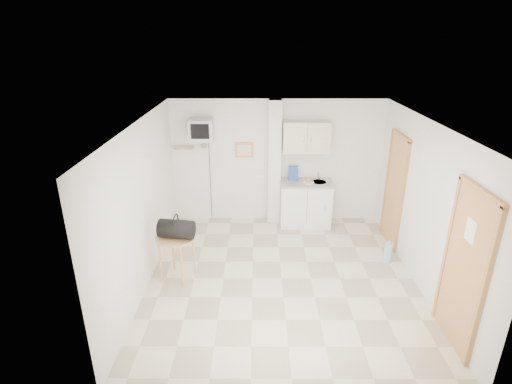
{
  "coord_description": "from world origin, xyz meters",
  "views": [
    {
      "loc": [
        -0.4,
        -5.42,
        3.65
      ],
      "look_at": [
        -0.41,
        0.6,
        1.25
      ],
      "focal_mm": 28.0,
      "sensor_mm": 36.0,
      "label": 1
    }
  ],
  "objects_px": {
    "crt_television": "(202,131)",
    "water_bottle": "(388,252)",
    "round_table": "(176,242)",
    "duffel_bag": "(176,229)"
  },
  "relations": [
    {
      "from": "crt_television",
      "to": "water_bottle",
      "type": "distance_m",
      "value": 4.02
    },
    {
      "from": "crt_television",
      "to": "round_table",
      "type": "xyz_separation_m",
      "value": [
        -0.2,
        -2.0,
        -1.3
      ]
    },
    {
      "from": "round_table",
      "to": "duffel_bag",
      "type": "bearing_deg",
      "value": -52.56
    },
    {
      "from": "crt_television",
      "to": "water_bottle",
      "type": "xyz_separation_m",
      "value": [
        3.29,
        -1.51,
        -1.76
      ]
    },
    {
      "from": "crt_television",
      "to": "water_bottle",
      "type": "height_order",
      "value": "crt_television"
    },
    {
      "from": "crt_television",
      "to": "round_table",
      "type": "bearing_deg",
      "value": -95.72
    },
    {
      "from": "round_table",
      "to": "water_bottle",
      "type": "height_order",
      "value": "round_table"
    },
    {
      "from": "crt_television",
      "to": "duffel_bag",
      "type": "relative_size",
      "value": 3.79
    },
    {
      "from": "crt_television",
      "to": "duffel_bag",
      "type": "height_order",
      "value": "crt_television"
    },
    {
      "from": "round_table",
      "to": "duffel_bag",
      "type": "relative_size",
      "value": 1.31
    }
  ]
}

